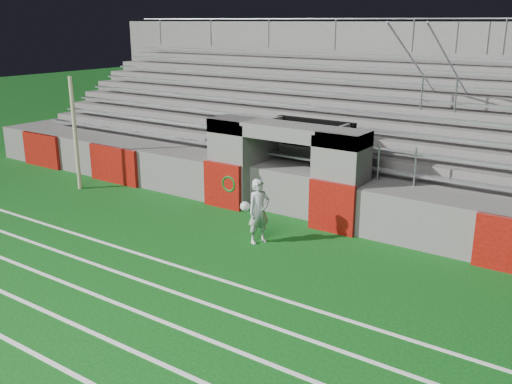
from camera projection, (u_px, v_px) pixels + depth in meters
The scene contains 6 objects.
ground at pixel (206, 252), 13.65m from camera, with size 90.00×90.00×0.00m, color #0B4510.
field_post at pixel (75, 134), 18.32m from camera, with size 0.13×0.13×3.65m, color tan.
field_markings at pixel (19, 346), 9.72m from camera, with size 28.00×8.09×0.01m.
stadium_structure at pixel (354, 137), 19.48m from camera, with size 26.00×8.48×5.42m.
goalkeeper_with_ball at pixel (258, 211), 14.04m from camera, with size 0.74×0.70×1.63m.
hose_coil at pixel (230, 186), 16.57m from camera, with size 0.58×0.15×0.65m.
Camera 1 is at (8.21, -9.69, 5.32)m, focal length 40.00 mm.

